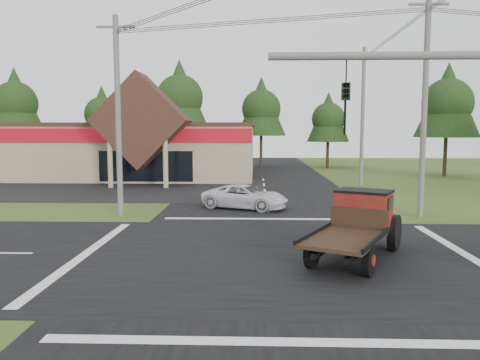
{
  "coord_description": "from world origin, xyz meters",
  "views": [
    {
      "loc": [
        -0.75,
        -16.7,
        4.6
      ],
      "look_at": [
        -1.46,
        5.48,
        2.2
      ],
      "focal_mm": 35.0,
      "sensor_mm": 36.0,
      "label": 1
    }
  ],
  "objects": [
    {
      "name": "ground",
      "position": [
        0.0,
        0.0,
        0.0
      ],
      "size": [
        120.0,
        120.0,
        0.0
      ],
      "primitive_type": "plane",
      "color": "#2F4619",
      "rests_on": "ground"
    },
    {
      "name": "road_ns",
      "position": [
        0.0,
        0.0,
        0.01
      ],
      "size": [
        12.0,
        120.0,
        0.02
      ],
      "primitive_type": "cube",
      "color": "black",
      "rests_on": "ground"
    },
    {
      "name": "road_ew",
      "position": [
        0.0,
        0.0,
        0.01
      ],
      "size": [
        120.0,
        12.0,
        0.02
      ],
      "primitive_type": "cube",
      "color": "black",
      "rests_on": "ground"
    },
    {
      "name": "parking_apron",
      "position": [
        -14.0,
        19.0,
        0.01
      ],
      "size": [
        28.0,
        14.0,
        0.02
      ],
      "primitive_type": "cube",
      "color": "black",
      "rests_on": "ground"
    },
    {
      "name": "cvs_building",
      "position": [
        -15.7,
        29.57,
        2.78
      ],
      "size": [
        30.4,
        18.2,
        9.19
      ],
      "color": "gray",
      "rests_on": "ground"
    },
    {
      "name": "utility_pole_nw",
      "position": [
        -8.0,
        8.0,
        5.39
      ],
      "size": [
        2.0,
        0.3,
        10.5
      ],
      "color": "#595651",
      "rests_on": "ground"
    },
    {
      "name": "utility_pole_ne",
      "position": [
        8.0,
        8.0,
        5.89
      ],
      "size": [
        2.0,
        0.3,
        11.5
      ],
      "color": "#595651",
      "rests_on": "ground"
    },
    {
      "name": "utility_pole_n",
      "position": [
        8.0,
        22.0,
        5.74
      ],
      "size": [
        2.0,
        0.3,
        11.2
      ],
      "color": "#595651",
      "rests_on": "ground"
    },
    {
      "name": "tree_row_a",
      "position": [
        -30.0,
        40.0,
        8.05
      ],
      "size": [
        6.72,
        6.72,
        12.12
      ],
      "color": "#332316",
      "rests_on": "ground"
    },
    {
      "name": "tree_row_b",
      "position": [
        -20.0,
        42.0,
        6.7
      ],
      "size": [
        5.6,
        5.6,
        10.1
      ],
      "color": "#332316",
      "rests_on": "ground"
    },
    {
      "name": "tree_row_c",
      "position": [
        -10.0,
        41.0,
        8.72
      ],
      "size": [
        7.28,
        7.28,
        13.13
      ],
      "color": "#332316",
      "rests_on": "ground"
    },
    {
      "name": "tree_row_d",
      "position": [
        0.0,
        42.0,
        7.38
      ],
      "size": [
        6.16,
        6.16,
        11.11
      ],
      "color": "#332316",
      "rests_on": "ground"
    },
    {
      "name": "tree_row_e",
      "position": [
        8.0,
        40.0,
        6.03
      ],
      "size": [
        5.04,
        5.04,
        9.09
      ],
      "color": "#332316",
      "rests_on": "ground"
    },
    {
      "name": "tree_side_ne",
      "position": [
        18.0,
        30.0,
        7.38
      ],
      "size": [
        6.16,
        6.16,
        11.11
      ],
      "color": "#332316",
      "rests_on": "ground"
    },
    {
      "name": "antique_flatbed_truck",
      "position": [
        2.78,
        -0.38,
        1.21
      ],
      "size": [
        4.63,
        6.14,
        2.41
      ],
      "primitive_type": null,
      "rotation": [
        0.0,
        0.0,
        -0.48
      ],
      "color": "#630E12",
      "rests_on": "ground"
    },
    {
      "name": "white_pickup",
      "position": [
        -1.31,
        10.36,
        0.7
      ],
      "size": [
        5.5,
        3.97,
        1.39
      ],
      "primitive_type": "imported",
      "rotation": [
        0.0,
        0.0,
        1.2
      ],
      "color": "silver",
      "rests_on": "ground"
    }
  ]
}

